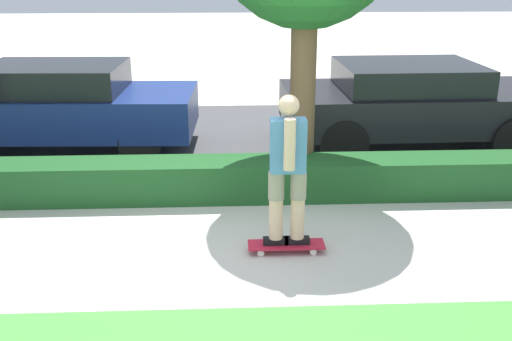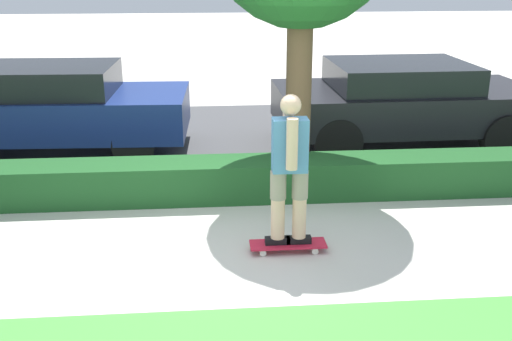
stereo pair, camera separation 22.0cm
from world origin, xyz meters
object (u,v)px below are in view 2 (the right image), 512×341
object	(u,v)px
parked_car_front	(54,107)
parked_car_middle	(403,101)
skater_person	(289,167)
skateboard	(288,245)

from	to	relation	value
parked_car_front	parked_car_middle	xyz separation A→B (m)	(5.50, -0.12, 0.02)
parked_car_front	skater_person	bearing A→B (deg)	-47.60
skateboard	parked_car_middle	distance (m)	4.35
skateboard	parked_car_front	distance (m)	4.93
parked_car_middle	skateboard	bearing A→B (deg)	-124.14
skateboard	skater_person	distance (m)	0.85
parked_car_front	skateboard	bearing A→B (deg)	-47.60
skateboard	parked_car_middle	world-z (taller)	parked_car_middle
parked_car_middle	skater_person	bearing A→B (deg)	-124.14
skater_person	parked_car_middle	world-z (taller)	skater_person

